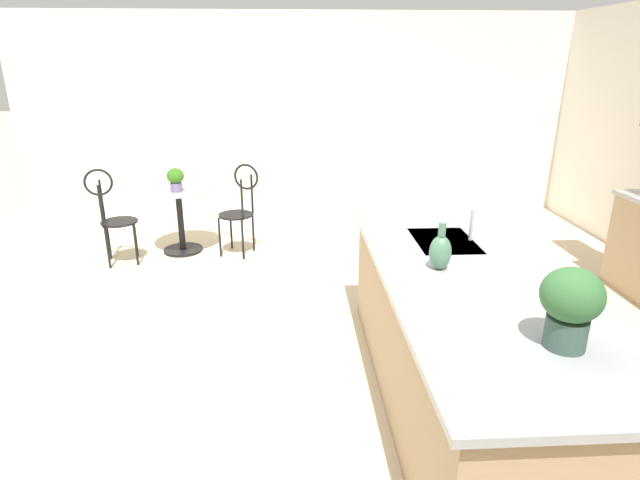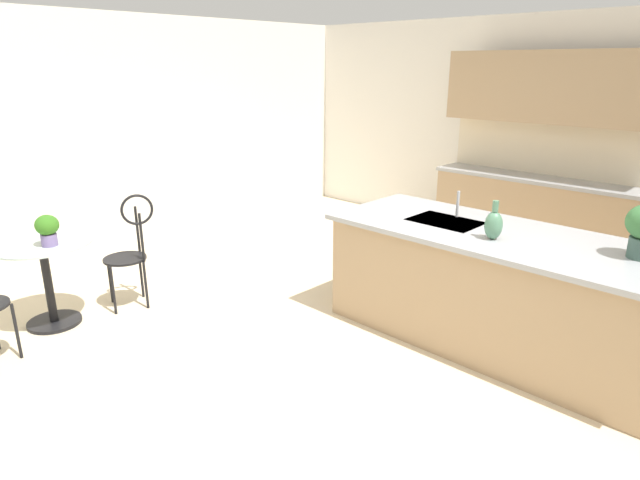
% 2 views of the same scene
% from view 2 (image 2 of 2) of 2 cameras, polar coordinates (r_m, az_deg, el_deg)
% --- Properties ---
extents(ground_plane, '(40.00, 40.00, 0.00)m').
position_cam_2_polar(ground_plane, '(4.10, 8.85, -13.60)').
color(ground_plane, beige).
extents(wall_back, '(9.00, 0.12, 2.70)m').
position_cam_2_polar(wall_back, '(6.89, 27.61, 9.53)').
color(wall_back, silver).
rests_on(wall_back, ground).
extents(wall_left_window, '(0.12, 7.80, 2.70)m').
position_cam_2_polar(wall_left_window, '(6.90, -21.24, 10.35)').
color(wall_left_window, silver).
rests_on(wall_left_window, ground).
extents(kitchen_island, '(2.80, 1.06, 0.92)m').
position_cam_2_polar(kitchen_island, '(4.43, 18.74, -5.14)').
color(kitchen_island, tan).
rests_on(kitchen_island, ground).
extents(back_counter_run, '(2.44, 0.64, 1.52)m').
position_cam_2_polar(back_counter_run, '(6.75, 22.20, 2.64)').
color(back_counter_run, tan).
rests_on(back_counter_run, ground).
extents(upper_cabinet_run, '(2.40, 0.36, 0.76)m').
position_cam_2_polar(upper_cabinet_run, '(6.52, 23.61, 14.57)').
color(upper_cabinet_run, tan).
rests_on(upper_cabinet_run, back_counter_run).
extents(bistro_table, '(0.80, 0.80, 0.74)m').
position_cam_2_polar(bistro_table, '(5.09, -26.88, -3.36)').
color(bistro_table, black).
rests_on(bistro_table, ground).
extents(chair_by_island, '(0.49, 0.52, 1.04)m').
position_cam_2_polar(chair_by_island, '(5.17, -19.40, -0.59)').
color(chair_by_island, black).
rests_on(chair_by_island, ground).
extents(sink_faucet, '(0.02, 0.02, 0.22)m').
position_cam_2_polar(sink_faucet, '(4.64, 14.34, 3.71)').
color(sink_faucet, '#B2B5BA').
rests_on(sink_faucet, kitchen_island).
extents(potted_plant_on_table, '(0.18, 0.18, 0.26)m').
position_cam_2_polar(potted_plant_on_table, '(4.84, -26.84, 1.11)').
color(potted_plant_on_table, '#7A669E').
rests_on(potted_plant_on_table, bistro_table).
extents(vase_on_counter, '(0.13, 0.13, 0.29)m').
position_cam_2_polar(vase_on_counter, '(4.11, 17.85, 1.56)').
color(vase_on_counter, '#4C7A5B').
rests_on(vase_on_counter, kitchen_island).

